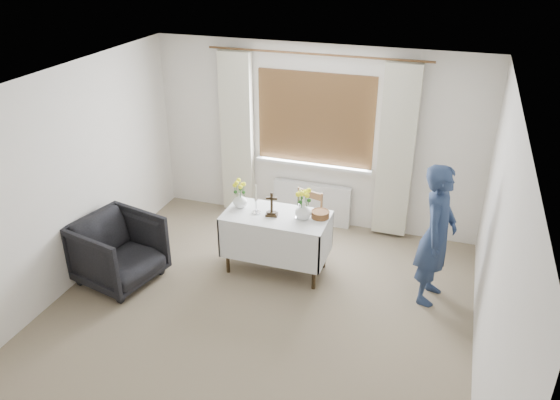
{
  "coord_description": "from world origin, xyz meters",
  "views": [
    {
      "loc": [
        1.76,
        -4.24,
        3.77
      ],
      "look_at": [
        0.04,
        0.9,
        1.07
      ],
      "focal_mm": 35.0,
      "sensor_mm": 36.0,
      "label": 1
    }
  ],
  "objects_px": {
    "altar_table": "(276,243)",
    "wooden_cross": "(272,204)",
    "wooden_chair": "(303,225)",
    "flower_vase_right": "(303,210)",
    "person": "(437,235)",
    "flower_vase_left": "(240,200)",
    "armchair": "(118,251)"
  },
  "relations": [
    {
      "from": "altar_table",
      "to": "wooden_cross",
      "type": "bearing_deg",
      "value": -145.48
    },
    {
      "from": "wooden_chair",
      "to": "flower_vase_right",
      "type": "xyz_separation_m",
      "value": [
        0.12,
        -0.43,
        0.44
      ]
    },
    {
      "from": "person",
      "to": "wooden_cross",
      "type": "relative_size",
      "value": 5.46
    },
    {
      "from": "wooden_cross",
      "to": "flower_vase_left",
      "type": "xyz_separation_m",
      "value": [
        -0.43,
        0.09,
        -0.06
      ]
    },
    {
      "from": "armchair",
      "to": "flower_vase_left",
      "type": "relative_size",
      "value": 4.79
    },
    {
      "from": "armchair",
      "to": "person",
      "type": "relative_size",
      "value": 0.54
    },
    {
      "from": "flower_vase_left",
      "to": "flower_vase_right",
      "type": "bearing_deg",
      "value": -2.68
    },
    {
      "from": "person",
      "to": "wooden_cross",
      "type": "xyz_separation_m",
      "value": [
        -1.87,
        -0.06,
        0.1
      ]
    },
    {
      "from": "armchair",
      "to": "wooden_cross",
      "type": "xyz_separation_m",
      "value": [
        1.64,
        0.76,
        0.51
      ]
    },
    {
      "from": "altar_table",
      "to": "flower_vase_left",
      "type": "bearing_deg",
      "value": 173.05
    },
    {
      "from": "flower_vase_left",
      "to": "wooden_cross",
      "type": "bearing_deg",
      "value": -11.55
    },
    {
      "from": "person",
      "to": "flower_vase_left",
      "type": "height_order",
      "value": "person"
    },
    {
      "from": "altar_table",
      "to": "flower_vase_left",
      "type": "distance_m",
      "value": 0.67
    },
    {
      "from": "wooden_chair",
      "to": "wooden_cross",
      "type": "relative_size",
      "value": 2.83
    },
    {
      "from": "flower_vase_left",
      "to": "wooden_chair",
      "type": "bearing_deg",
      "value": 29.96
    },
    {
      "from": "altar_table",
      "to": "armchair",
      "type": "distance_m",
      "value": 1.86
    },
    {
      "from": "flower_vase_right",
      "to": "person",
      "type": "bearing_deg",
      "value": 0.3
    },
    {
      "from": "wooden_cross",
      "to": "flower_vase_right",
      "type": "bearing_deg",
      "value": -1.28
    },
    {
      "from": "flower_vase_right",
      "to": "wooden_chair",
      "type": "bearing_deg",
      "value": 106.22
    },
    {
      "from": "wooden_chair",
      "to": "flower_vase_right",
      "type": "height_order",
      "value": "flower_vase_right"
    },
    {
      "from": "wooden_chair",
      "to": "person",
      "type": "distance_m",
      "value": 1.72
    },
    {
      "from": "wooden_chair",
      "to": "armchair",
      "type": "height_order",
      "value": "wooden_chair"
    },
    {
      "from": "flower_vase_right",
      "to": "flower_vase_left",
      "type": "bearing_deg",
      "value": 177.32
    },
    {
      "from": "armchair",
      "to": "wooden_cross",
      "type": "relative_size",
      "value": 2.95
    },
    {
      "from": "armchair",
      "to": "altar_table",
      "type": "bearing_deg",
      "value": -51.98
    },
    {
      "from": "person",
      "to": "wooden_cross",
      "type": "distance_m",
      "value": 1.87
    },
    {
      "from": "wooden_cross",
      "to": "flower_vase_right",
      "type": "relative_size",
      "value": 1.46
    },
    {
      "from": "armchair",
      "to": "flower_vase_left",
      "type": "height_order",
      "value": "flower_vase_left"
    },
    {
      "from": "altar_table",
      "to": "flower_vase_right",
      "type": "xyz_separation_m",
      "value": [
        0.32,
        0.02,
        0.48
      ]
    },
    {
      "from": "armchair",
      "to": "flower_vase_left",
      "type": "xyz_separation_m",
      "value": [
        1.2,
        0.85,
        0.45
      ]
    },
    {
      "from": "wooden_cross",
      "to": "flower_vase_right",
      "type": "distance_m",
      "value": 0.37
    },
    {
      "from": "wooden_chair",
      "to": "armchair",
      "type": "xyz_separation_m",
      "value": [
        -1.88,
        -1.24,
        -0.02
      ]
    }
  ]
}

